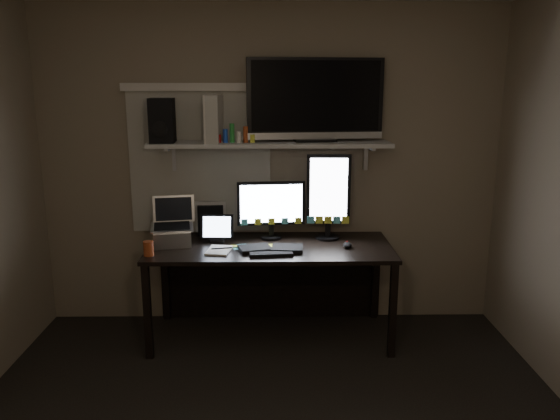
{
  "coord_description": "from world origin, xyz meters",
  "views": [
    {
      "loc": [
        0.02,
        -2.47,
        1.92
      ],
      "look_at": [
        0.07,
        1.25,
        1.04
      ],
      "focal_mm": 35.0,
      "sensor_mm": 36.0,
      "label": 1
    }
  ],
  "objects_px": {
    "tablet": "(217,228)",
    "laptop": "(172,223)",
    "monitor_portrait": "(328,196)",
    "mouse": "(347,245)",
    "game_console": "(214,119)",
    "desk": "(271,263)",
    "cup": "(149,248)",
    "monitor_landscape": "(271,210)",
    "speaker": "(162,120)",
    "keyboard": "(271,249)",
    "tv": "(315,100)"
  },
  "relations": [
    {
      "from": "tablet",
      "to": "game_console",
      "type": "xyz_separation_m",
      "value": [
        -0.01,
        0.09,
        0.81
      ]
    },
    {
      "from": "laptop",
      "to": "tv",
      "type": "bearing_deg",
      "value": 1.01
    },
    {
      "from": "keyboard",
      "to": "mouse",
      "type": "xyz_separation_m",
      "value": [
        0.56,
        0.07,
        0.0
      ]
    },
    {
      "from": "tv",
      "to": "monitor_landscape",
      "type": "bearing_deg",
      "value": 179.96
    },
    {
      "from": "tv",
      "to": "game_console",
      "type": "xyz_separation_m",
      "value": [
        -0.75,
        -0.05,
        -0.13
      ]
    },
    {
      "from": "tablet",
      "to": "laptop",
      "type": "height_order",
      "value": "laptop"
    },
    {
      "from": "monitor_landscape",
      "to": "tv",
      "type": "bearing_deg",
      "value": 0.61
    },
    {
      "from": "keyboard",
      "to": "speaker",
      "type": "bearing_deg",
      "value": 154.22
    },
    {
      "from": "monitor_landscape",
      "to": "keyboard",
      "type": "relative_size",
      "value": 1.12
    },
    {
      "from": "tv",
      "to": "speaker",
      "type": "xyz_separation_m",
      "value": [
        -1.13,
        -0.06,
        -0.14
      ]
    },
    {
      "from": "desk",
      "to": "monitor_landscape",
      "type": "distance_m",
      "value": 0.41
    },
    {
      "from": "tablet",
      "to": "speaker",
      "type": "relative_size",
      "value": 0.77
    },
    {
      "from": "laptop",
      "to": "cup",
      "type": "distance_m",
      "value": 0.31
    },
    {
      "from": "laptop",
      "to": "game_console",
      "type": "relative_size",
      "value": 1.01
    },
    {
      "from": "desk",
      "to": "cup",
      "type": "height_order",
      "value": "cup"
    },
    {
      "from": "cup",
      "to": "tablet",
      "type": "bearing_deg",
      "value": 36.24
    },
    {
      "from": "monitor_landscape",
      "to": "game_console",
      "type": "relative_size",
      "value": 1.51
    },
    {
      "from": "monitor_portrait",
      "to": "tablet",
      "type": "height_order",
      "value": "monitor_portrait"
    },
    {
      "from": "desk",
      "to": "cup",
      "type": "distance_m",
      "value": 0.95
    },
    {
      "from": "tv",
      "to": "cup",
      "type": "bearing_deg",
      "value": -165.03
    },
    {
      "from": "desk",
      "to": "keyboard",
      "type": "bearing_deg",
      "value": -88.76
    },
    {
      "from": "monitor_portrait",
      "to": "laptop",
      "type": "distance_m",
      "value": 1.2
    },
    {
      "from": "monitor_portrait",
      "to": "game_console",
      "type": "height_order",
      "value": "game_console"
    },
    {
      "from": "cup",
      "to": "speaker",
      "type": "height_order",
      "value": "speaker"
    },
    {
      "from": "keyboard",
      "to": "cup",
      "type": "xyz_separation_m",
      "value": [
        -0.86,
        -0.11,
        0.04
      ]
    },
    {
      "from": "monitor_landscape",
      "to": "cup",
      "type": "distance_m",
      "value": 0.97
    },
    {
      "from": "monitor_landscape",
      "to": "speaker",
      "type": "distance_m",
      "value": 1.05
    },
    {
      "from": "monitor_landscape",
      "to": "monitor_portrait",
      "type": "bearing_deg",
      "value": -7.0
    },
    {
      "from": "monitor_portrait",
      "to": "tablet",
      "type": "bearing_deg",
      "value": -171.53
    },
    {
      "from": "tablet",
      "to": "game_console",
      "type": "height_order",
      "value": "game_console"
    },
    {
      "from": "laptop",
      "to": "tv",
      "type": "xyz_separation_m",
      "value": [
        1.07,
        0.21,
        0.88
      ]
    },
    {
      "from": "mouse",
      "to": "tablet",
      "type": "relative_size",
      "value": 0.4
    },
    {
      "from": "laptop",
      "to": "tablet",
      "type": "bearing_deg",
      "value": 2.98
    },
    {
      "from": "desk",
      "to": "monitor_landscape",
      "type": "bearing_deg",
      "value": 85.3
    },
    {
      "from": "desk",
      "to": "speaker",
      "type": "distance_m",
      "value": 1.35
    },
    {
      "from": "monitor_portrait",
      "to": "keyboard",
      "type": "distance_m",
      "value": 0.62
    },
    {
      "from": "game_console",
      "to": "desk",
      "type": "bearing_deg",
      "value": -2.43
    },
    {
      "from": "cup",
      "to": "tv",
      "type": "relative_size",
      "value": 0.1
    },
    {
      "from": "monitor_portrait",
      "to": "game_console",
      "type": "bearing_deg",
      "value": -177.32
    },
    {
      "from": "cup",
      "to": "monitor_landscape",
      "type": "bearing_deg",
      "value": 26.43
    },
    {
      "from": "keyboard",
      "to": "cup",
      "type": "relative_size",
      "value": 4.46
    },
    {
      "from": "monitor_landscape",
      "to": "mouse",
      "type": "relative_size",
      "value": 5.21
    },
    {
      "from": "keyboard",
      "to": "mouse",
      "type": "distance_m",
      "value": 0.57
    },
    {
      "from": "speaker",
      "to": "monitor_portrait",
      "type": "bearing_deg",
      "value": -3.17
    },
    {
      "from": "monitor_portrait",
      "to": "cup",
      "type": "distance_m",
      "value": 1.39
    },
    {
      "from": "mouse",
      "to": "game_console",
      "type": "distance_m",
      "value": 1.36
    },
    {
      "from": "desk",
      "to": "monitor_landscape",
      "type": "xyz_separation_m",
      "value": [
        0.01,
        0.07,
        0.41
      ]
    },
    {
      "from": "desk",
      "to": "tablet",
      "type": "relative_size",
      "value": 7.23
    },
    {
      "from": "desk",
      "to": "monitor_landscape",
      "type": "height_order",
      "value": "monitor_landscape"
    },
    {
      "from": "desk",
      "to": "tablet",
      "type": "xyz_separation_m",
      "value": [
        -0.4,
        -0.02,
        0.29
      ]
    }
  ]
}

